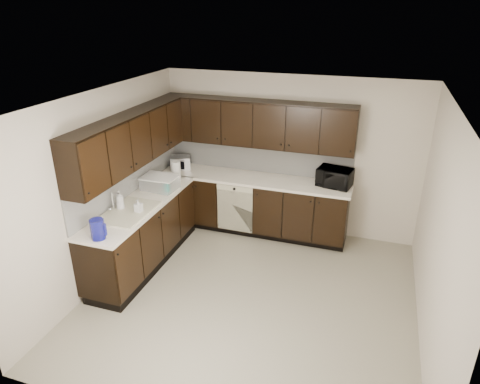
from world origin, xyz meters
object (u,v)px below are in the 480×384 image
at_px(sink, 128,217).
at_px(toaster_oven, 180,162).
at_px(microwave, 335,177).
at_px(blue_pitcher, 98,229).
at_px(storage_bin, 160,183).

bearing_deg(sink, toaster_oven, 92.29).
distance_m(microwave, blue_pitcher, 3.42).
bearing_deg(blue_pitcher, toaster_oven, 91.84).
bearing_deg(toaster_oven, microwave, -23.70).
distance_m(sink, microwave, 3.01).
bearing_deg(microwave, toaster_oven, -168.10).
bearing_deg(storage_bin, blue_pitcher, -89.23).
xyz_separation_m(sink, toaster_oven, (-0.07, 1.73, 0.16)).
height_order(sink, blue_pitcher, sink).
relative_size(microwave, storage_bin, 1.03).
bearing_deg(blue_pitcher, sink, 92.86).
relative_size(microwave, blue_pitcher, 2.02).
relative_size(sink, blue_pitcher, 3.35).
xyz_separation_m(sink, storage_bin, (0.02, 0.84, 0.15)).
bearing_deg(toaster_oven, storage_bin, -108.44).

